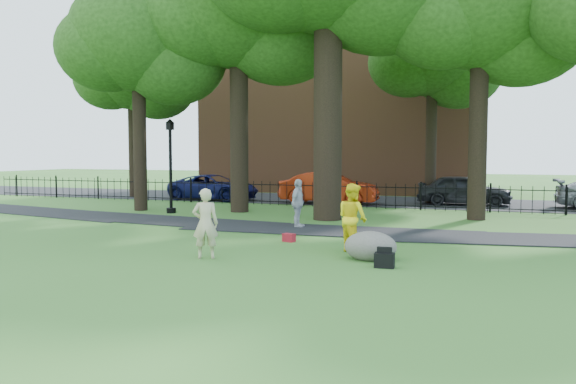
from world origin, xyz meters
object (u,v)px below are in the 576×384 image
at_px(woman, 205,223).
at_px(lamppost, 171,167).
at_px(man, 353,218).
at_px(boulder, 371,244).
at_px(red_sedan, 329,188).

relative_size(woman, lamppost, 0.43).
xyz_separation_m(man, lamppost, (-9.71, 6.66, 1.10)).
relative_size(boulder, red_sedan, 0.26).
bearing_deg(boulder, lamppost, 143.90).
distance_m(woman, man, 3.88).
distance_m(woman, lamppost, 11.06).
height_order(man, boulder, man).
relative_size(woman, red_sedan, 0.35).
height_order(woman, lamppost, lamppost).
bearing_deg(boulder, red_sedan, 109.92).
bearing_deg(woman, lamppost, -79.97).
bearing_deg(woman, man, -171.78).
xyz_separation_m(woman, red_sedan, (-1.23, 15.37, -0.05)).
height_order(boulder, red_sedan, red_sedan).
height_order(lamppost, red_sedan, lamppost).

